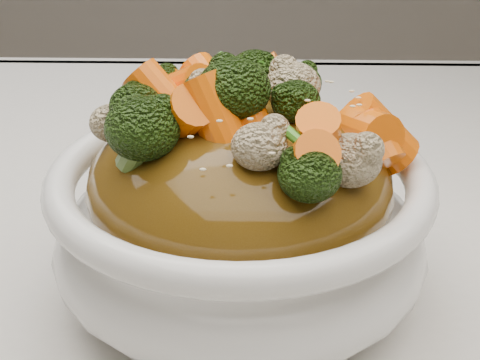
# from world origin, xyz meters

# --- Properties ---
(tablecloth) EXTENTS (1.20, 0.80, 0.04)m
(tablecloth) POSITION_xyz_m (0.00, 0.00, 0.73)
(tablecloth) COLOR silver
(tablecloth) RESTS_ON dining_table
(bowl) EXTENTS (0.25, 0.25, 0.09)m
(bowl) POSITION_xyz_m (0.03, -0.05, 0.79)
(bowl) COLOR white
(bowl) RESTS_ON tablecloth
(sauce_base) EXTENTS (0.20, 0.20, 0.10)m
(sauce_base) POSITION_xyz_m (0.03, -0.05, 0.82)
(sauce_base) COLOR #56390E
(sauce_base) RESTS_ON bowl
(carrots) EXTENTS (0.20, 0.20, 0.05)m
(carrots) POSITION_xyz_m (0.03, -0.05, 0.89)
(carrots) COLOR #FF6A08
(carrots) RESTS_ON sauce_base
(broccoli) EXTENTS (0.20, 0.20, 0.05)m
(broccoli) POSITION_xyz_m (0.03, -0.05, 0.89)
(broccoli) COLOR black
(broccoli) RESTS_ON sauce_base
(cauliflower) EXTENTS (0.20, 0.20, 0.04)m
(cauliflower) POSITION_xyz_m (0.03, -0.05, 0.88)
(cauliflower) COLOR #C7B388
(cauliflower) RESTS_ON sauce_base
(scallions) EXTENTS (0.15, 0.15, 0.02)m
(scallions) POSITION_xyz_m (0.03, -0.05, 0.89)
(scallions) COLOR #3D8E20
(scallions) RESTS_ON sauce_base
(sesame_seeds) EXTENTS (0.18, 0.18, 0.01)m
(sesame_seeds) POSITION_xyz_m (0.03, -0.05, 0.89)
(sesame_seeds) COLOR beige
(sesame_seeds) RESTS_ON sauce_base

